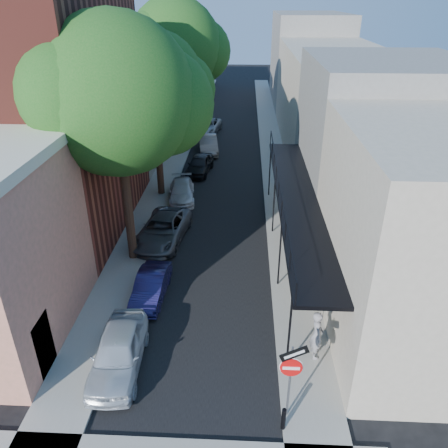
# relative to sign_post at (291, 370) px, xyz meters

# --- Properties ---
(ground) EXTENTS (160.00, 160.00, 0.00)m
(ground) POSITION_rel_sign_post_xyz_m (-3.16, -0.97, -2.04)
(ground) COLOR black
(ground) RESTS_ON ground
(road_surface) EXTENTS (6.00, 64.00, 0.01)m
(road_surface) POSITION_rel_sign_post_xyz_m (-3.16, 29.03, -2.03)
(road_surface) COLOR black
(road_surface) RESTS_ON ground
(sidewalk_left) EXTENTS (2.00, 64.00, 0.12)m
(sidewalk_left) POSITION_rel_sign_post_xyz_m (-7.16, 29.03, -1.98)
(sidewalk_left) COLOR gray
(sidewalk_left) RESTS_ON ground
(sidewalk_right) EXTENTS (2.00, 64.00, 0.12)m
(sidewalk_right) POSITION_rel_sign_post_xyz_m (0.84, 29.03, -1.98)
(sidewalk_right) COLOR gray
(sidewalk_right) RESTS_ON ground
(buildings_left) EXTENTS (10.10, 59.10, 12.00)m
(buildings_left) POSITION_rel_sign_post_xyz_m (-12.46, 27.79, 2.90)
(buildings_left) COLOR #DD8571
(buildings_left) RESTS_ON ground
(buildings_right) EXTENTS (9.80, 55.00, 10.00)m
(buildings_right) POSITION_rel_sign_post_xyz_m (5.83, 28.51, 2.39)
(buildings_right) COLOR #C1B49F
(buildings_right) RESTS_ON ground
(sign_post) EXTENTS (0.89, 0.17, 2.99)m
(sign_post) POSITION_rel_sign_post_xyz_m (0.00, 0.00, 0.00)
(sign_post) COLOR #595B60
(sign_post) RESTS_ON ground
(bollard) EXTENTS (0.14, 0.14, 0.80)m
(bollard) POSITION_rel_sign_post_xyz_m (-0.16, -0.47, -1.52)
(bollard) COLOR black
(bollard) RESTS_ON sidewalk_right
(oak_near) EXTENTS (7.48, 6.80, 11.42)m
(oak_near) POSITION_rel_sign_post_xyz_m (-6.53, 9.29, 5.84)
(oak_near) COLOR #321F14
(oak_near) RESTS_ON ground
(oak_mid) EXTENTS (6.60, 6.00, 10.20)m
(oak_mid) POSITION_rel_sign_post_xyz_m (-6.58, 17.26, 5.02)
(oak_mid) COLOR #321F14
(oak_mid) RESTS_ON ground
(oak_far) EXTENTS (7.70, 7.00, 11.90)m
(oak_far) POSITION_rel_sign_post_xyz_m (-6.51, 26.30, 6.22)
(oak_far) COLOR #321F14
(oak_far) RESTS_ON ground
(parked_car_a) EXTENTS (1.85, 4.20, 1.41)m
(parked_car_a) POSITION_rel_sign_post_xyz_m (-5.76, 1.84, -1.33)
(parked_car_a) COLOR #B0B9C3
(parked_car_a) RESTS_ON ground
(parked_car_b) EXTENTS (1.33, 3.49, 1.14)m
(parked_car_b) POSITION_rel_sign_post_xyz_m (-5.43, 5.93, -1.47)
(parked_car_b) COLOR #181543
(parked_car_b) RESTS_ON ground
(parked_car_c) EXTENTS (2.83, 5.09, 1.35)m
(parked_car_c) POSITION_rel_sign_post_xyz_m (-5.76, 10.89, -1.36)
(parked_car_c) COLOR #4D4E54
(parked_car_c) RESTS_ON ground
(parked_car_d) EXTENTS (2.06, 4.06, 1.13)m
(parked_car_d) POSITION_rel_sign_post_xyz_m (-5.48, 16.28, -1.47)
(parked_car_d) COLOR silver
(parked_car_d) RESTS_ON ground
(parked_car_e) EXTENTS (2.08, 4.06, 1.32)m
(parked_car_e) POSITION_rel_sign_post_xyz_m (-4.80, 21.12, -1.37)
(parked_car_e) COLOR black
(parked_car_e) RESTS_ON ground
(parked_car_f) EXTENTS (2.03, 4.36, 1.38)m
(parked_car_f) POSITION_rel_sign_post_xyz_m (-4.56, 25.95, -1.35)
(parked_car_f) COLOR slate
(parked_car_f) RESTS_ON ground
(parked_car_g) EXTENTS (2.78, 4.99, 1.32)m
(parked_car_g) POSITION_rel_sign_post_xyz_m (-5.12, 31.68, -1.38)
(parked_car_g) COLOR gray
(parked_car_g) RESTS_ON ground
(pedestrian) EXTENTS (0.49, 0.72, 1.93)m
(pedestrian) POSITION_rel_sign_post_xyz_m (1.21, 2.63, -0.95)
(pedestrian) COLOR gray
(pedestrian) RESTS_ON sidewalk_right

